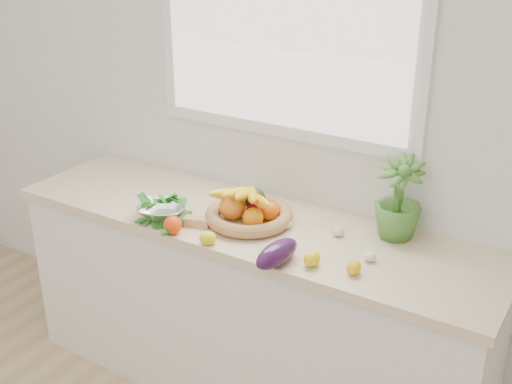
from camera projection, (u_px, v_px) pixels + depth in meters
The scene contains 20 objects.
back_wall at pixel (284, 104), 2.86m from camera, with size 4.50×0.02×2.70m, color white.
counter_cabinet at pixel (249, 310), 2.99m from camera, with size 2.20×0.58×0.86m, color silver.
countertop at pixel (249, 223), 2.81m from camera, with size 2.24×0.62×0.04m, color beige.
window_frame at pixel (284, 12), 2.69m from camera, with size 1.30×0.03×1.10m, color white.
window_pane at pixel (282, 13), 2.67m from camera, with size 1.18×0.01×0.98m, color white.
orange_loose at pixel (173, 225), 2.67m from camera, with size 0.08×0.08×0.08m, color #EF3D07.
lemon_a at pixel (312, 259), 2.43m from camera, with size 0.06×0.07×0.06m, color yellow.
lemon_b at pixel (208, 238), 2.59m from camera, with size 0.06×0.07×0.06m, color yellow.
lemon_c at pixel (354, 267), 2.37m from camera, with size 0.06×0.07×0.06m, color #F7B40D.
apple at pixel (255, 212), 2.78m from camera, with size 0.08×0.08×0.08m, color #B70E1A.
ginger at pixel (196, 222), 2.74m from camera, with size 0.12×0.05×0.04m, color tan.
garlic_a at pixel (286, 224), 2.72m from camera, with size 0.05×0.05×0.04m, color white.
garlic_b at pixel (338, 231), 2.66m from camera, with size 0.05×0.05×0.04m, color silver.
garlic_c at pixel (370, 257), 2.46m from camera, with size 0.05×0.05×0.04m, color white.
eggplant at pixel (277, 254), 2.43m from camera, with size 0.09×0.23×0.09m, color #2E0E36.
cucumber at pixel (177, 223), 2.72m from camera, with size 0.05×0.25×0.05m, color #175017.
radish at pixel (206, 238), 2.61m from camera, with size 0.03×0.03×0.03m, color red.
potted_herb at pixel (398, 198), 2.59m from camera, with size 0.19×0.19×0.35m, color #467E2E.
fruit_basket at pixel (248, 211), 2.76m from camera, with size 0.46×0.46×0.19m.
colander_with_spinach at pixel (162, 207), 2.79m from camera, with size 0.28×0.28×0.12m.
Camera 1 is at (1.36, -0.18, 2.14)m, focal length 45.00 mm.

